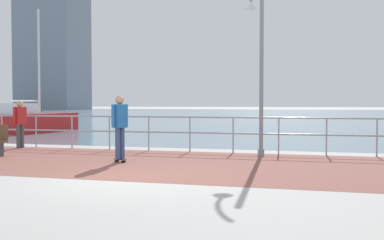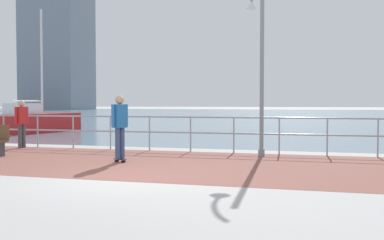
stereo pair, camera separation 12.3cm
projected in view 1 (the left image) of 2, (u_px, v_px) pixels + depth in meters
ground at (273, 117)px, 48.19m from camera, size 220.00×220.00×0.00m
brick_paving at (162, 163)px, 11.73m from camera, size 28.00×5.62×0.01m
harbor_water at (279, 115)px, 57.96m from camera, size 180.00×88.00×0.00m
waterfront_railing at (190, 127)px, 14.41m from camera, size 25.25×0.06×1.14m
lamppost at (258, 57)px, 13.31m from camera, size 0.64×0.68×5.31m
skateboarder at (120, 122)px, 11.83m from camera, size 0.41×0.54×1.76m
bystander at (20, 120)px, 15.57m from camera, size 0.32×0.55×1.65m
sailboat_navy at (37, 121)px, 23.76m from camera, size 2.17×4.80×6.50m
tower_beige at (53, 43)px, 102.00m from camera, size 13.24×11.46×31.98m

